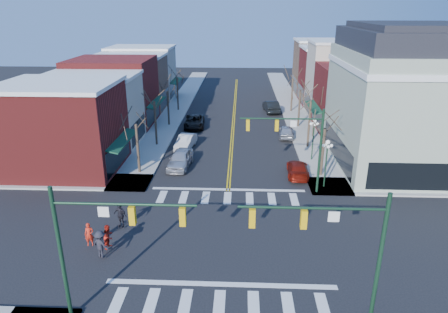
# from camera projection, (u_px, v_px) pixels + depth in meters

# --- Properties ---
(ground) EXTENTS (160.00, 160.00, 0.00)m
(ground) POSITION_uv_depth(u_px,v_px,m) (224.00, 240.00, 26.73)
(ground) COLOR black
(ground) RESTS_ON ground
(sidewalk_left) EXTENTS (3.50, 70.00, 0.15)m
(sidewalk_left) POSITION_uv_depth(u_px,v_px,m) (156.00, 142.00, 45.75)
(sidewalk_left) COLOR #9E9B93
(sidewalk_left) RESTS_ON ground
(sidewalk_right) EXTENTS (3.50, 70.00, 0.15)m
(sidewalk_right) POSITION_uv_depth(u_px,v_px,m) (309.00, 144.00, 45.04)
(sidewalk_right) COLOR #9E9B93
(sidewalk_right) RESTS_ON ground
(bldg_left_brick_a) EXTENTS (10.00, 8.50, 8.00)m
(bldg_left_brick_a) POSITION_uv_depth(u_px,v_px,m) (63.00, 129.00, 36.92)
(bldg_left_brick_a) COLOR maroon
(bldg_left_brick_a) RESTS_ON ground
(bldg_left_stucco_a) EXTENTS (10.00, 7.00, 7.50)m
(bldg_left_stucco_a) POSITION_uv_depth(u_px,v_px,m) (92.00, 111.00, 44.26)
(bldg_left_stucco_a) COLOR #BEB29D
(bldg_left_stucco_a) RESTS_ON ground
(bldg_left_brick_b) EXTENTS (10.00, 9.00, 8.50)m
(bldg_left_brick_b) POSITION_uv_depth(u_px,v_px,m) (114.00, 92.00, 51.56)
(bldg_left_brick_b) COLOR maroon
(bldg_left_brick_b) RESTS_ON ground
(bldg_left_tan) EXTENTS (10.00, 7.50, 7.80)m
(bldg_left_tan) POSITION_uv_depth(u_px,v_px,m) (131.00, 83.00, 59.40)
(bldg_left_tan) COLOR #8A654C
(bldg_left_tan) RESTS_ON ground
(bldg_left_stucco_b) EXTENTS (10.00, 8.00, 8.20)m
(bldg_left_stucco_b) POSITION_uv_depth(u_px,v_px,m) (143.00, 74.00, 66.57)
(bldg_left_stucco_b) COLOR #BEB29D
(bldg_left_stucco_b) RESTS_ON ground
(bldg_right_brick_a) EXTENTS (10.00, 8.50, 8.00)m
(bldg_right_brick_a) POSITION_uv_depth(u_px,v_px,m) (360.00, 99.00, 48.76)
(bldg_right_brick_a) COLOR maroon
(bldg_right_brick_a) RESTS_ON ground
(bldg_right_stucco) EXTENTS (10.00, 7.00, 10.00)m
(bldg_right_stucco) POSITION_uv_depth(u_px,v_px,m) (345.00, 80.00, 55.65)
(bldg_right_stucco) COLOR #BEB29D
(bldg_right_stucco) RESTS_ON ground
(bldg_right_brick_b) EXTENTS (10.00, 8.00, 8.50)m
(bldg_right_brick_b) POSITION_uv_depth(u_px,v_px,m) (333.00, 77.00, 62.92)
(bldg_right_brick_b) COLOR maroon
(bldg_right_brick_b) RESTS_ON ground
(bldg_right_tan) EXTENTS (10.00, 8.00, 9.00)m
(bldg_right_tan) POSITION_uv_depth(u_px,v_px,m) (324.00, 68.00, 70.32)
(bldg_right_tan) COLOR #8A654C
(bldg_right_tan) RESTS_ON ground
(victorian_corner) EXTENTS (12.25, 14.25, 13.30)m
(victorian_corner) POSITION_uv_depth(u_px,v_px,m) (407.00, 98.00, 37.26)
(victorian_corner) COLOR #98A58E
(victorian_corner) RESTS_ON ground
(traffic_mast_near_left) EXTENTS (6.60, 0.28, 7.20)m
(traffic_mast_near_left) POSITION_uv_depth(u_px,v_px,m) (97.00, 236.00, 18.37)
(traffic_mast_near_left) COLOR #14331E
(traffic_mast_near_left) RESTS_ON ground
(traffic_mast_near_right) EXTENTS (6.60, 0.28, 7.20)m
(traffic_mast_near_right) POSITION_uv_depth(u_px,v_px,m) (340.00, 242.00, 17.92)
(traffic_mast_near_right) COLOR #14331E
(traffic_mast_near_right) RESTS_ON ground
(traffic_mast_far_right) EXTENTS (6.60, 0.28, 7.20)m
(traffic_mast_far_right) POSITION_uv_depth(u_px,v_px,m) (298.00, 139.00, 31.76)
(traffic_mast_far_right) COLOR #14331E
(traffic_mast_far_right) RESTS_ON ground
(lamppost_corner) EXTENTS (0.36, 0.36, 4.33)m
(lamppost_corner) POSITION_uv_depth(u_px,v_px,m) (327.00, 156.00, 33.29)
(lamppost_corner) COLOR #14331E
(lamppost_corner) RESTS_ON ground
(lamppost_midblock) EXTENTS (0.36, 0.36, 4.33)m
(lamppost_midblock) POSITION_uv_depth(u_px,v_px,m) (314.00, 133.00, 39.37)
(lamppost_midblock) COLOR #14331E
(lamppost_midblock) RESTS_ON ground
(tree_left_a) EXTENTS (0.24, 0.24, 4.76)m
(tree_left_a) POSITION_uv_depth(u_px,v_px,m) (138.00, 149.00, 36.51)
(tree_left_a) COLOR #382B21
(tree_left_a) RESTS_ON ground
(tree_left_b) EXTENTS (0.24, 0.24, 5.04)m
(tree_left_b) POSITION_uv_depth(u_px,v_px,m) (156.00, 124.00, 43.94)
(tree_left_b) COLOR #382B21
(tree_left_b) RESTS_ON ground
(tree_left_c) EXTENTS (0.24, 0.24, 4.55)m
(tree_left_c) POSITION_uv_depth(u_px,v_px,m) (168.00, 109.00, 51.50)
(tree_left_c) COLOR #382B21
(tree_left_c) RESTS_ON ground
(tree_left_d) EXTENTS (0.24, 0.24, 4.90)m
(tree_left_d) POSITION_uv_depth(u_px,v_px,m) (178.00, 94.00, 58.92)
(tree_left_d) COLOR #382B21
(tree_left_d) RESTS_ON ground
(tree_right_a) EXTENTS (0.24, 0.24, 4.62)m
(tree_right_a) POSITION_uv_depth(u_px,v_px,m) (323.00, 153.00, 35.85)
(tree_right_a) COLOR #382B21
(tree_right_a) RESTS_ON ground
(tree_right_b) EXTENTS (0.24, 0.24, 5.18)m
(tree_right_b) POSITION_uv_depth(u_px,v_px,m) (309.00, 125.00, 43.23)
(tree_right_b) COLOR #382B21
(tree_right_b) RESTS_ON ground
(tree_right_c) EXTENTS (0.24, 0.24, 4.83)m
(tree_right_c) POSITION_uv_depth(u_px,v_px,m) (299.00, 109.00, 50.77)
(tree_right_c) COLOR #382B21
(tree_right_c) RESTS_ON ground
(tree_right_d) EXTENTS (0.24, 0.24, 4.97)m
(tree_right_d) POSITION_uv_depth(u_px,v_px,m) (292.00, 95.00, 58.23)
(tree_right_d) COLOR #382B21
(tree_right_d) RESTS_ON ground
(car_left_near) EXTENTS (2.37, 5.02, 1.66)m
(car_left_near) POSITION_uv_depth(u_px,v_px,m) (180.00, 159.00, 38.52)
(car_left_near) COLOR silver
(car_left_near) RESTS_ON ground
(car_left_mid) EXTENTS (2.13, 4.58, 1.45)m
(car_left_mid) POSITION_uv_depth(u_px,v_px,m) (186.00, 142.00, 43.77)
(car_left_mid) COLOR silver
(car_left_mid) RESTS_ON ground
(car_left_far) EXTENTS (2.74, 5.44, 1.48)m
(car_left_far) POSITION_uv_depth(u_px,v_px,m) (194.00, 122.00, 51.31)
(car_left_far) COLOR black
(car_left_far) RESTS_ON ground
(car_right_near) EXTENTS (2.12, 4.67, 1.33)m
(car_right_near) POSITION_uv_depth(u_px,v_px,m) (298.00, 169.00, 36.60)
(car_right_near) COLOR maroon
(car_right_near) RESTS_ON ground
(car_right_mid) EXTENTS (1.95, 4.33, 1.44)m
(car_right_mid) POSITION_uv_depth(u_px,v_px,m) (286.00, 131.00, 47.36)
(car_right_mid) COLOR #B8B7BD
(car_right_mid) RESTS_ON ground
(car_right_far) EXTENTS (2.41, 5.37, 1.71)m
(car_right_far) POSITION_uv_depth(u_px,v_px,m) (271.00, 106.00, 58.68)
(car_right_far) COLOR black
(car_right_far) RESTS_ON ground
(pedestrian_red_a) EXTENTS (0.64, 0.49, 1.58)m
(pedestrian_red_a) POSITION_uv_depth(u_px,v_px,m) (89.00, 235.00, 25.55)
(pedestrian_red_a) COLOR red
(pedestrian_red_a) RESTS_ON sidewalk_left
(pedestrian_red_b) EXTENTS (0.77, 0.90, 1.63)m
(pedestrian_red_b) POSITION_uv_depth(u_px,v_px,m) (109.00, 236.00, 25.30)
(pedestrian_red_b) COLOR #B11E12
(pedestrian_red_b) RESTS_ON sidewalk_left
(pedestrian_dark_a) EXTENTS (1.15, 0.84, 1.81)m
(pedestrian_dark_a) POSITION_uv_depth(u_px,v_px,m) (120.00, 215.00, 27.72)
(pedestrian_dark_a) COLOR black
(pedestrian_dark_a) RESTS_ON sidewalk_left
(pedestrian_dark_b) EXTENTS (1.34, 1.08, 1.81)m
(pedestrian_dark_b) POSITION_uv_depth(u_px,v_px,m) (101.00, 244.00, 24.31)
(pedestrian_dark_b) COLOR black
(pedestrian_dark_b) RESTS_ON sidewalk_left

